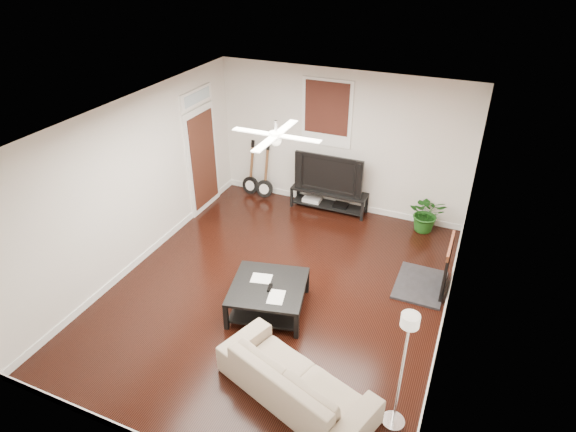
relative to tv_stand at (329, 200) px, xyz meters
name	(u,v)px	position (x,y,z in m)	size (l,w,h in m)	color
room	(277,214)	(0.11, -2.78, 1.18)	(5.01, 6.01, 2.81)	black
brick_accent	(464,216)	(2.60, -1.78, 1.18)	(0.02, 2.20, 2.80)	#965230
fireplace	(434,265)	(2.31, -1.78, 0.24)	(0.80, 1.10, 0.92)	black
window_back	(327,113)	(-0.19, 0.19, 1.73)	(1.00, 0.06, 1.30)	black
door_left	(202,150)	(-2.35, -0.88, 1.03)	(0.08, 1.00, 2.50)	white
tv_stand	(329,200)	(0.00, 0.00, 0.00)	(1.54, 0.41, 0.43)	black
tv	(331,172)	(0.00, 0.02, 0.61)	(1.38, 0.18, 0.80)	black
coffee_table	(268,297)	(0.16, -3.24, 0.01)	(1.07, 1.07, 0.45)	black
sofa	(296,379)	(1.14, -4.54, 0.08)	(2.01, 0.79, 0.59)	tan
floor_lamp	(401,373)	(2.31, -4.44, 0.60)	(0.27, 0.27, 1.64)	silver
potted_plant	(427,213)	(1.94, -0.05, 0.15)	(0.66, 0.57, 0.74)	#1A5117
guitar_left	(250,169)	(-1.77, -0.03, 0.38)	(0.37, 0.26, 1.20)	black
guitar_right	(264,172)	(-1.42, -0.06, 0.38)	(0.37, 0.26, 1.20)	black
ceiling_fan	(276,135)	(0.11, -2.78, 2.38)	(1.24, 1.24, 0.32)	white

